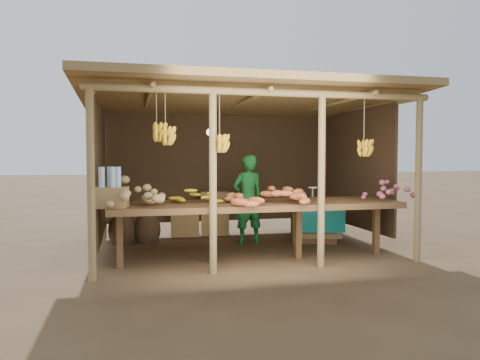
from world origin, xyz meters
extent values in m
plane|color=brown|center=(0.00, 0.00, 0.00)|extent=(60.00, 60.00, 0.00)
cylinder|color=olive|center=(-2.10, -1.50, 1.10)|extent=(0.09, 0.09, 2.20)
cylinder|color=olive|center=(2.10, -1.50, 1.10)|extent=(0.09, 0.09, 2.20)
cylinder|color=olive|center=(-2.10, 1.50, 1.10)|extent=(0.09, 0.09, 2.20)
cylinder|color=olive|center=(2.10, 1.50, 1.10)|extent=(0.09, 0.09, 2.20)
cylinder|color=olive|center=(-0.70, -1.50, 1.10)|extent=(0.09, 0.09, 2.20)
cylinder|color=olive|center=(0.70, -1.50, 1.10)|extent=(0.09, 0.09, 2.20)
cylinder|color=olive|center=(0.00, -1.50, 2.20)|extent=(4.40, 0.09, 0.09)
cylinder|color=olive|center=(0.00, 1.50, 2.20)|extent=(4.40, 0.09, 0.09)
cube|color=olive|center=(0.00, 0.00, 2.29)|extent=(4.70, 3.50, 0.28)
cube|color=#453320|center=(0.00, 1.48, 1.21)|extent=(4.20, 0.04, 1.98)
cube|color=#453320|center=(-2.08, 0.20, 1.21)|extent=(0.04, 2.40, 1.98)
cube|color=#453320|center=(2.08, 0.20, 1.21)|extent=(0.04, 2.40, 1.98)
cube|color=brown|center=(0.00, -0.95, 0.76)|extent=(3.90, 1.05, 0.08)
cube|color=brown|center=(-1.80, -0.95, 0.36)|extent=(0.08, 0.08, 0.72)
cube|color=brown|center=(-0.60, -0.95, 0.36)|extent=(0.08, 0.08, 0.72)
cube|color=brown|center=(0.60, -0.95, 0.36)|extent=(0.08, 0.08, 0.72)
cube|color=brown|center=(1.80, -0.95, 0.36)|extent=(0.08, 0.08, 0.72)
cylinder|color=navy|center=(-1.90, -0.56, 0.87)|extent=(0.40, 0.40, 0.14)
cube|color=olive|center=(-1.90, -1.19, 0.92)|extent=(0.45, 0.38, 0.25)
imported|color=#186D29|center=(0.20, 0.28, 0.72)|extent=(0.58, 0.44, 1.45)
cube|color=brown|center=(1.31, 0.22, 0.32)|extent=(0.84, 0.77, 0.65)
cube|color=#0D8F8E|center=(1.31, 0.22, 0.68)|extent=(0.93, 0.86, 0.06)
cube|color=olive|center=(-0.18, 1.15, 0.21)|extent=(0.55, 0.48, 0.39)
cube|color=olive|center=(-0.18, 1.15, 0.60)|extent=(0.55, 0.48, 0.39)
cube|color=olive|center=(-0.71, 1.15, 0.21)|extent=(0.55, 0.48, 0.39)
ellipsoid|color=#453320|center=(-1.79, 0.73, 0.26)|extent=(0.44, 0.44, 0.59)
ellipsoid|color=#453320|center=(-1.39, 0.73, 0.26)|extent=(0.44, 0.44, 0.59)
camera|label=1|loc=(-1.71, -7.01, 1.43)|focal=35.00mm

